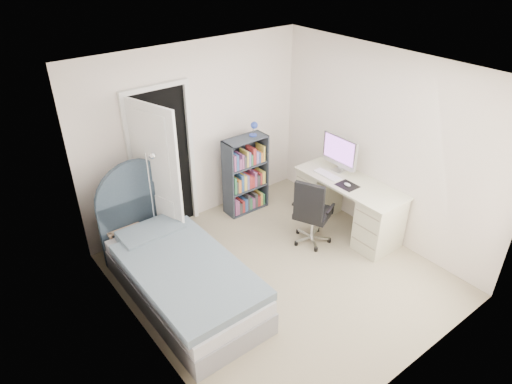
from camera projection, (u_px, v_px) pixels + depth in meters
room_shell at (282, 187)px, 4.98m from camera, size 3.50×3.70×2.60m
door at (159, 172)px, 5.74m from camera, size 0.92×0.80×2.06m
bed at (179, 273)px, 5.18m from camera, size 1.04×2.18×1.34m
nightstand at (118, 230)px, 5.76m from camera, size 0.41×0.41×0.60m
floor_lamp at (156, 216)px, 5.64m from camera, size 0.21×0.21×1.48m
bookcase at (246, 177)px, 6.65m from camera, size 0.65×0.28×1.38m
desk at (348, 203)px, 6.28m from camera, size 0.62×1.56×1.28m
office_chair at (311, 210)px, 5.90m from camera, size 0.57×0.57×0.98m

